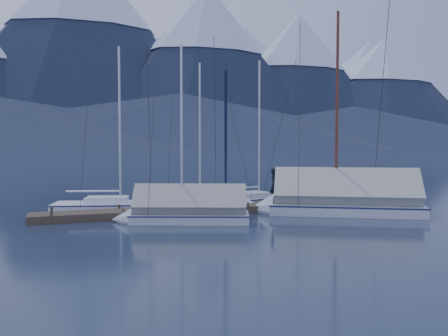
{
  "coord_description": "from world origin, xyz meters",
  "views": [
    {
      "loc": [
        -7.74,
        -19.88,
        3.42
      ],
      "look_at": [
        0.0,
        2.0,
        2.2
      ],
      "focal_mm": 38.0,
      "sensor_mm": 36.0,
      "label": 1
    }
  ],
  "objects_px": {
    "sailboat_open_right": "(265,201)",
    "person": "(274,185)",
    "sailboat_open_mid": "(208,206)",
    "sailboat_covered_near": "(332,203)",
    "sailboat_open_left": "(130,208)",
    "sailboat_covered_far": "(179,213)"
  },
  "relations": [
    {
      "from": "sailboat_open_right",
      "to": "person",
      "type": "xyz_separation_m",
      "value": [
        -0.43,
        -2.05,
        1.07
      ]
    },
    {
      "from": "sailboat_open_mid",
      "to": "sailboat_covered_near",
      "type": "relative_size",
      "value": 0.77
    },
    {
      "from": "sailboat_open_left",
      "to": "sailboat_covered_near",
      "type": "bearing_deg",
      "value": -24.8
    },
    {
      "from": "sailboat_open_left",
      "to": "sailboat_open_mid",
      "type": "relative_size",
      "value": 1.09
    },
    {
      "from": "sailboat_open_left",
      "to": "sailboat_covered_near",
      "type": "height_order",
      "value": "sailboat_covered_near"
    },
    {
      "from": "sailboat_open_right",
      "to": "sailboat_covered_near",
      "type": "xyz_separation_m",
      "value": [
        1.45,
        -4.59,
        0.38
      ]
    },
    {
      "from": "sailboat_open_right",
      "to": "person",
      "type": "bearing_deg",
      "value": -101.8
    },
    {
      "from": "sailboat_open_left",
      "to": "person",
      "type": "bearing_deg",
      "value": -12.97
    },
    {
      "from": "sailboat_open_mid",
      "to": "sailboat_covered_far",
      "type": "bearing_deg",
      "value": -124.85
    },
    {
      "from": "sailboat_open_right",
      "to": "sailboat_covered_near",
      "type": "bearing_deg",
      "value": -72.5
    },
    {
      "from": "sailboat_open_mid",
      "to": "person",
      "type": "bearing_deg",
      "value": -17.0
    },
    {
      "from": "sailboat_covered_far",
      "to": "person",
      "type": "xyz_separation_m",
      "value": [
        5.73,
        2.49,
        0.81
      ]
    },
    {
      "from": "sailboat_open_mid",
      "to": "sailboat_covered_far",
      "type": "distance_m",
      "value": 4.27
    },
    {
      "from": "sailboat_open_right",
      "to": "person",
      "type": "height_order",
      "value": "sailboat_open_right"
    },
    {
      "from": "sailboat_covered_far",
      "to": "person",
      "type": "height_order",
      "value": "sailboat_covered_far"
    },
    {
      "from": "sailboat_open_left",
      "to": "sailboat_open_right",
      "type": "bearing_deg",
      "value": 2.87
    },
    {
      "from": "person",
      "to": "sailboat_open_left",
      "type": "bearing_deg",
      "value": 81.81
    },
    {
      "from": "sailboat_open_mid",
      "to": "sailboat_covered_far",
      "type": "relative_size",
      "value": 0.99
    },
    {
      "from": "person",
      "to": "sailboat_open_mid",
      "type": "bearing_deg",
      "value": 77.79
    },
    {
      "from": "sailboat_open_right",
      "to": "sailboat_covered_near",
      "type": "height_order",
      "value": "sailboat_covered_near"
    },
    {
      "from": "sailboat_open_left",
      "to": "sailboat_covered_near",
      "type": "xyz_separation_m",
      "value": [
        9.11,
        -4.21,
        0.38
      ]
    },
    {
      "from": "person",
      "to": "sailboat_open_right",
      "type": "bearing_deg",
      "value": -7.01
    }
  ]
}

